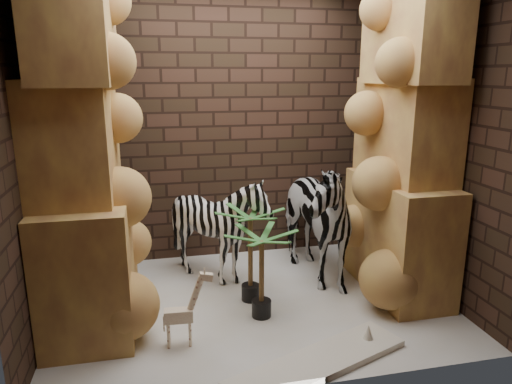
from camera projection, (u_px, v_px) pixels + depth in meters
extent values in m
plane|color=silver|center=(254.00, 302.00, 4.33)|extent=(3.50, 3.50, 0.00)
plane|color=#372219|center=(230.00, 126.00, 5.14)|extent=(3.50, 0.00, 3.50)
plane|color=#372219|center=(298.00, 171.00, 2.77)|extent=(3.50, 0.00, 3.50)
plane|color=#372219|center=(33.00, 149.00, 3.59)|extent=(0.00, 3.00, 3.00)
plane|color=#372219|center=(438.00, 136.00, 4.32)|extent=(0.00, 3.00, 3.00)
imported|color=white|center=(307.00, 207.00, 4.69)|extent=(0.87, 1.37, 1.52)
imported|color=white|center=(219.00, 233.00, 4.67)|extent=(0.93, 1.14, 1.02)
cube|color=silver|center=(318.00, 363.00, 3.38)|extent=(1.49, 0.85, 0.05)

